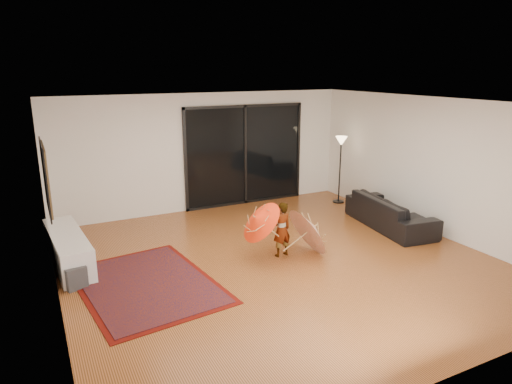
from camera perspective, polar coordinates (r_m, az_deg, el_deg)
floor at (r=7.99m, az=2.87°, el=-8.65°), size 7.00×7.00×0.00m
ceiling at (r=7.33m, az=3.15°, el=11.04°), size 7.00×7.00×0.00m
wall_back at (r=10.66m, az=-6.36°, el=4.98°), size 7.00×0.00×7.00m
wall_front at (r=4.98m, az=23.52°, el=-8.36°), size 7.00×0.00×7.00m
wall_left at (r=6.62m, az=-24.41°, el=-2.72°), size 0.00×7.00×7.00m
wall_right at (r=9.73m, az=21.26°, el=3.04°), size 0.00×7.00×7.00m
sliding_door at (r=11.04m, az=-1.40°, el=4.63°), size 3.06×0.07×2.40m
painting at (r=7.51m, az=-24.79°, el=1.64°), size 0.04×1.28×1.08m
media_console at (r=8.39m, az=-22.45°, el=-6.59°), size 0.66×2.04×0.56m
speaker at (r=7.56m, az=-21.74°, el=-9.80°), size 0.37×0.37×0.35m
persian_rug at (r=7.37m, az=-13.50°, el=-11.16°), size 2.18×2.84×0.02m
sofa at (r=9.94m, az=16.40°, el=-2.44°), size 1.15×2.30×0.64m
ottoman at (r=9.40m, az=18.59°, el=-4.40°), size 0.81×0.81×0.40m
floor_lamp at (r=11.26m, az=10.56°, el=5.10°), size 0.28×0.28×1.64m
child at (r=8.04m, az=3.22°, el=-4.69°), size 0.38×0.27×0.99m
parasol_orange at (r=7.68m, az=-0.14°, el=-3.77°), size 0.66×0.80×0.87m
parasol_white at (r=8.22m, az=7.39°, el=-4.28°), size 0.63×0.96×0.98m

